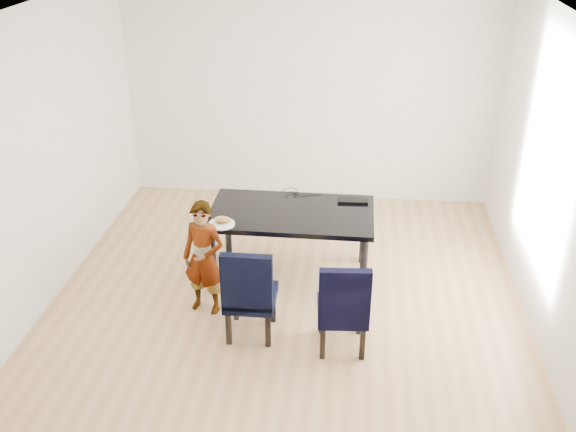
# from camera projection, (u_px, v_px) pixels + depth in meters

# --- Properties ---
(floor) EXTENTS (4.50, 5.00, 0.01)m
(floor) POSITION_uv_depth(u_px,v_px,m) (286.00, 305.00, 6.15)
(floor) COLOR tan
(floor) RESTS_ON ground
(ceiling) EXTENTS (4.50, 5.00, 0.01)m
(ceiling) POSITION_uv_depth(u_px,v_px,m) (285.00, 13.00, 4.92)
(ceiling) COLOR white
(ceiling) RESTS_ON wall_back
(wall_back) EXTENTS (4.50, 0.01, 2.70)m
(wall_back) POSITION_uv_depth(u_px,v_px,m) (309.00, 93.00, 7.75)
(wall_back) COLOR white
(wall_back) RESTS_ON ground
(wall_front) EXTENTS (4.50, 0.01, 2.70)m
(wall_front) POSITION_uv_depth(u_px,v_px,m) (230.00, 366.00, 3.31)
(wall_front) COLOR white
(wall_front) RESTS_ON ground
(wall_left) EXTENTS (0.01, 5.00, 2.70)m
(wall_left) POSITION_uv_depth(u_px,v_px,m) (36.00, 164.00, 5.75)
(wall_left) COLOR silver
(wall_left) RESTS_ON ground
(wall_right) EXTENTS (0.01, 5.00, 2.70)m
(wall_right) POSITION_uv_depth(u_px,v_px,m) (555.00, 187.00, 5.31)
(wall_right) COLOR silver
(wall_right) RESTS_ON ground
(dining_table) EXTENTS (1.60, 0.90, 0.75)m
(dining_table) POSITION_uv_depth(u_px,v_px,m) (291.00, 245.00, 6.42)
(dining_table) COLOR black
(dining_table) RESTS_ON floor
(chair_left) EXTENTS (0.44, 0.46, 0.90)m
(chair_left) POSITION_uv_depth(u_px,v_px,m) (251.00, 290.00, 5.56)
(chair_left) COLOR black
(chair_left) RESTS_ON floor
(chair_right) EXTENTS (0.46, 0.47, 0.88)m
(chair_right) POSITION_uv_depth(u_px,v_px,m) (343.00, 303.00, 5.40)
(chair_right) COLOR black
(chair_right) RESTS_ON floor
(child) EXTENTS (0.46, 0.35, 1.11)m
(child) POSITION_uv_depth(u_px,v_px,m) (204.00, 258.00, 5.83)
(child) COLOR red
(child) RESTS_ON floor
(plate) EXTENTS (0.31, 0.31, 0.01)m
(plate) POSITION_uv_depth(u_px,v_px,m) (222.00, 224.00, 5.99)
(plate) COLOR white
(plate) RESTS_ON dining_table
(sandwich) EXTENTS (0.17, 0.09, 0.07)m
(sandwich) POSITION_uv_depth(u_px,v_px,m) (222.00, 220.00, 5.99)
(sandwich) COLOR olive
(sandwich) RESTS_ON plate
(laptop) EXTENTS (0.32, 0.21, 0.02)m
(laptop) POSITION_uv_depth(u_px,v_px,m) (353.00, 199.00, 6.47)
(laptop) COLOR black
(laptop) RESTS_ON dining_table
(cable_tangle) EXTENTS (0.17, 0.17, 0.01)m
(cable_tangle) POSITION_uv_depth(u_px,v_px,m) (292.00, 196.00, 6.56)
(cable_tangle) COLOR black
(cable_tangle) RESTS_ON dining_table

